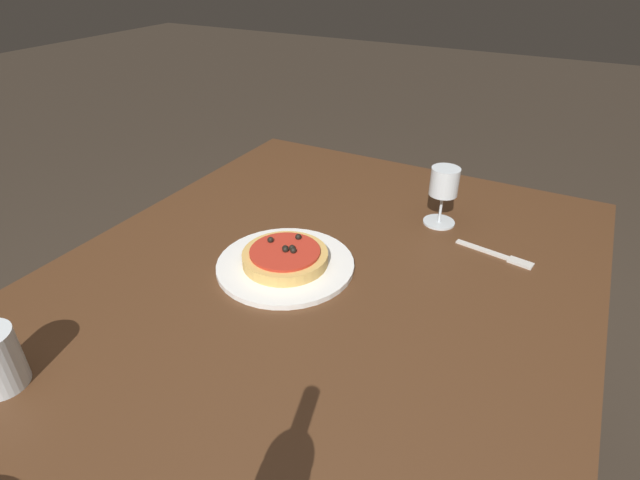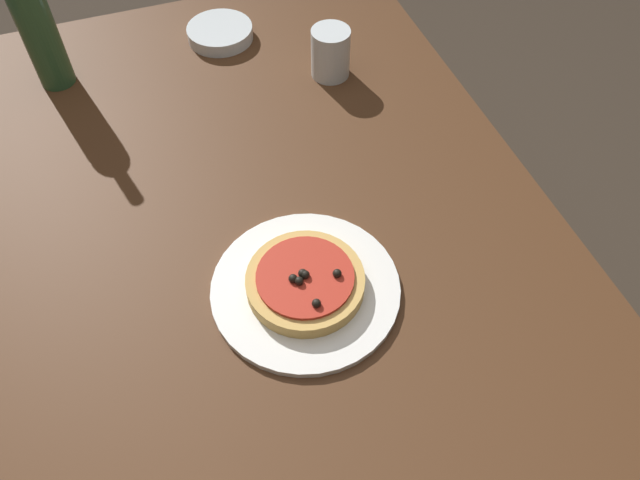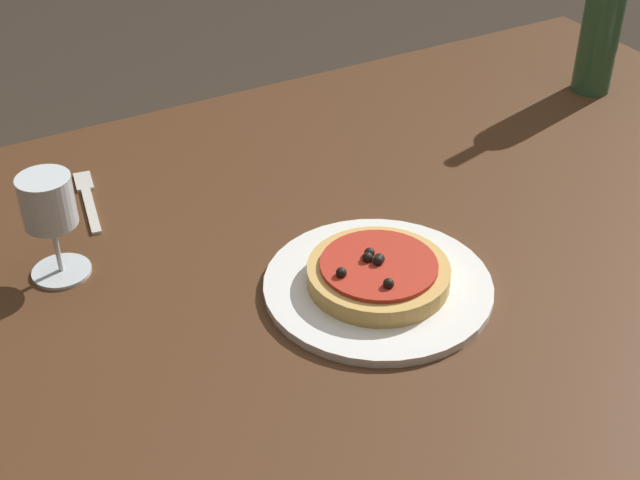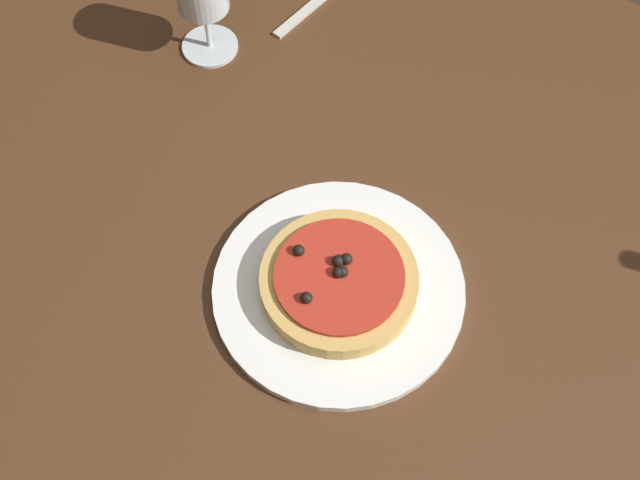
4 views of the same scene
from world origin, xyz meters
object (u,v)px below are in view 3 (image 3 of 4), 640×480
Objects in this scene: pizza at (378,273)px; fork at (88,198)px; dinner_plate at (378,286)px; wine_bottle at (604,14)px; wine_glass at (48,208)px; dining_table at (406,280)px.

pizza is 1.05× the size of fork.
dinner_plate is 0.02m from pizza.
wine_bottle reaches higher than dinner_plate.
dinner_plate is 0.43m from wine_glass.
dining_table is 10.45× the size of wine_glass.
dinner_plate is 2.02× the size of wine_glass.
wine_bottle is 0.95m from fork.
wine_bottle is at bearing -175.33° from wine_glass.
wine_bottle is at bearing -85.39° from fork.
wine_bottle is at bearing -154.36° from dinner_plate.
fork is (0.26, -0.40, -0.02)m from pizza.
fork is (-0.09, -0.16, -0.10)m from wine_glass.
wine_bottle is at bearing -156.90° from dining_table.
pizza is at bearing 6.97° from dinner_plate.
pizza is 0.43m from wine_glass.
wine_bottle is (-0.67, -0.32, 0.12)m from pizza.
dinner_plate is 1.68× the size of fork.
fork is at bearing -41.29° from dining_table.
wine_glass is 0.84× the size of fork.
dining_table is at bearing -142.16° from dinner_plate.
dining_table is at bearing -121.68° from fork.
wine_glass is at bearing -19.20° from dining_table.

